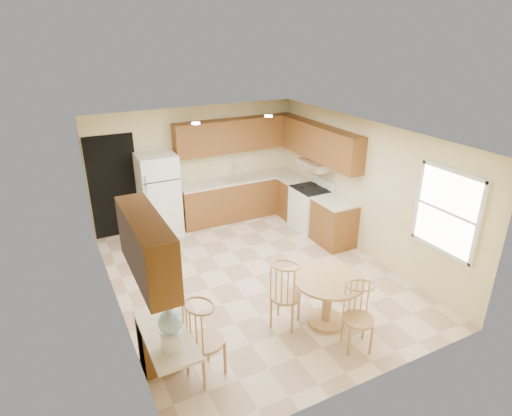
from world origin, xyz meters
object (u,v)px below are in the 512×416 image
chair_table_a (289,291)px  water_crock (171,329)px  chair_table_b (364,315)px  stove (310,208)px  chair_desk (208,337)px  refrigerator (159,195)px  dining_table (328,294)px

chair_table_a → water_crock: size_ratio=1.82×
chair_table_a → chair_table_b: 1.04m
chair_table_a → water_crock: 1.93m
stove → chair_desk: size_ratio=1.05×
chair_desk → water_crock: size_ratio=1.89×
refrigerator → chair_table_b: bearing=-73.8°
refrigerator → dining_table: bearing=-71.8°
chair_table_a → dining_table: bearing=33.5°
stove → chair_table_a: (-2.11, -2.62, 0.14)m
stove → chair_table_a: size_ratio=1.09×
refrigerator → chair_desk: refrigerator is taller
dining_table → chair_table_b: bearing=-85.9°
dining_table → water_crock: (-2.36, -0.39, 0.53)m
stove → chair_table_b: (-1.51, -3.47, 0.10)m
refrigerator → dining_table: refrigerator is taller
chair_table_b → chair_desk: bearing=8.9°
chair_table_a → refrigerator: bearing=150.4°
dining_table → chair_table_a: chair_table_a is taller
refrigerator → chair_table_a: refrigerator is taller
chair_table_a → chair_desk: bearing=-114.3°
dining_table → chair_desk: 1.93m
chair_table_b → stove: bearing=-91.7°
dining_table → chair_table_b: chair_table_b is taller
dining_table → chair_table_a: size_ratio=1.02×
refrigerator → water_crock: size_ratio=3.11×
dining_table → chair_table_b: 0.70m
refrigerator → dining_table: (1.31, -3.99, -0.36)m
stove → water_crock: (-3.92, -3.16, 0.55)m
chair_table_b → chair_table_a: bearing=-33.0°
chair_table_a → chair_desk: chair_desk is taller
stove → chair_table_b: stove is taller
dining_table → chair_table_b: size_ratio=1.08×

